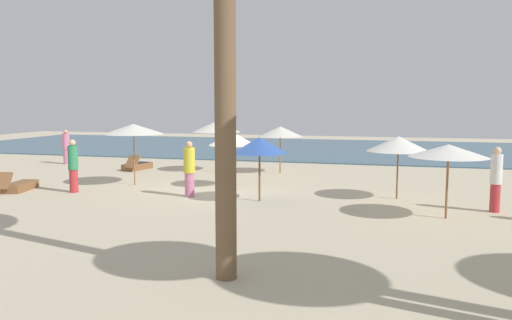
{
  "coord_description": "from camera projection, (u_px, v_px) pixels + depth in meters",
  "views": [
    {
      "loc": [
        5.68,
        -16.4,
        3.05
      ],
      "look_at": [
        1.13,
        0.32,
        1.1
      ],
      "focal_mm": 36.48,
      "sensor_mm": 36.0,
      "label": 1
    }
  ],
  "objects": [
    {
      "name": "person_0",
      "position": [
        189.0,
        169.0,
        16.69
      ],
      "size": [
        0.46,
        0.46,
        1.79
      ],
      "color": "#D17299",
      "rests_on": "ground_plane"
    },
    {
      "name": "lounger_1",
      "position": [
        137.0,
        166.0,
        23.4
      ],
      "size": [
        0.91,
        1.76,
        0.7
      ],
      "color": "brown",
      "rests_on": "ground_plane"
    },
    {
      "name": "ocean_water",
      "position": [
        306.0,
        148.0,
        33.85
      ],
      "size": [
        48.0,
        16.0,
        0.06
      ],
      "primitive_type": "cube",
      "color": "#3D6075",
      "rests_on": "ground_plane"
    },
    {
      "name": "umbrella_6",
      "position": [
        232.0,
        139.0,
        18.42
      ],
      "size": [
        1.7,
        1.7,
        1.98
      ],
      "color": "brown",
      "rests_on": "ground_plane"
    },
    {
      "name": "umbrella_3",
      "position": [
        216.0,
        127.0,
        22.6
      ],
      "size": [
        2.09,
        2.09,
        2.21
      ],
      "color": "brown",
      "rests_on": "ground_plane"
    },
    {
      "name": "person_2",
      "position": [
        496.0,
        179.0,
        14.32
      ],
      "size": [
        0.38,
        0.38,
        1.82
      ],
      "color": "#BF3338",
      "rests_on": "ground_plane"
    },
    {
      "name": "ground_plane",
      "position": [
        221.0,
        192.0,
        17.55
      ],
      "size": [
        60.0,
        60.0,
        0.0
      ],
      "primitive_type": "plane",
      "color": "beige"
    },
    {
      "name": "umbrella_4",
      "position": [
        448.0,
        151.0,
        13.44
      ],
      "size": [
        2.02,
        2.02,
        1.95
      ],
      "color": "brown",
      "rests_on": "ground_plane"
    },
    {
      "name": "person_3",
      "position": [
        66.0,
        147.0,
        25.46
      ],
      "size": [
        0.47,
        0.47,
        1.69
      ],
      "color": "#D17299",
      "rests_on": "ground_plane"
    },
    {
      "name": "person_1",
      "position": [
        73.0,
        166.0,
        17.46
      ],
      "size": [
        0.45,
        0.45,
        1.79
      ],
      "color": "#BF3338",
      "rests_on": "ground_plane"
    },
    {
      "name": "umbrella_5",
      "position": [
        133.0,
        129.0,
        18.87
      ],
      "size": [
        2.21,
        2.21,
        2.25
      ],
      "color": "olive",
      "rests_on": "ground_plane"
    },
    {
      "name": "umbrella_2",
      "position": [
        280.0,
        132.0,
        22.11
      ],
      "size": [
        1.91,
        1.91,
        2.0
      ],
      "color": "olive",
      "rests_on": "ground_plane"
    },
    {
      "name": "lounger_0",
      "position": [
        19.0,
        186.0,
        17.86
      ],
      "size": [
        0.91,
        1.76,
        0.7
      ],
      "color": "brown",
      "rests_on": "ground_plane"
    },
    {
      "name": "umbrella_1",
      "position": [
        260.0,
        145.0,
        15.82
      ],
      "size": [
        1.72,
        1.72,
        1.97
      ],
      "color": "brown",
      "rests_on": "ground_plane"
    },
    {
      "name": "umbrella_0",
      "position": [
        398.0,
        144.0,
        16.19
      ],
      "size": [
        1.96,
        1.96,
        1.98
      ],
      "color": "brown",
      "rests_on": "ground_plane"
    }
  ]
}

